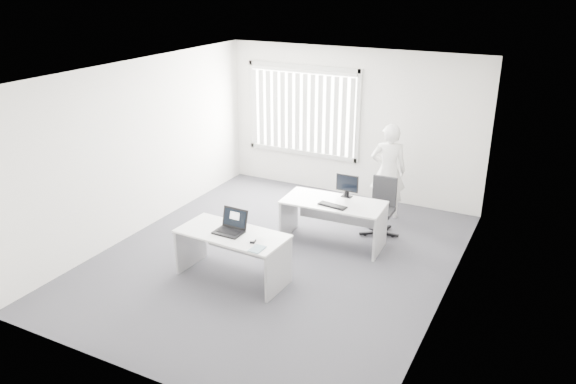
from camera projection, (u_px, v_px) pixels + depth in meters
The scene contains 18 objects.
ground at pixel (276, 258), 8.51m from camera, with size 6.00×6.00×0.00m, color #46454B.
wall_back at pixel (351, 124), 10.48m from camera, with size 5.00×0.02×2.80m, color silver.
wall_front at pixel (130, 261), 5.51m from camera, with size 5.00×0.02×2.80m, color silver.
wall_left at pixel (139, 148), 9.06m from camera, with size 0.02×6.00×2.80m, color silver.
wall_right at pixel (453, 202), 6.93m from camera, with size 0.02×6.00×2.80m, color silver.
ceiling at pixel (274, 72), 7.48m from camera, with size 5.00×6.00×0.02m, color white.
window at pixel (303, 111), 10.82m from camera, with size 2.32×0.06×1.76m, color #B5B5B1.
blinds at pixel (301, 113), 10.78m from camera, with size 2.20×0.10×1.50m, color silver, non-canonical shape.
desk_near at pixel (232, 245), 7.79m from camera, with size 1.57×0.79×0.70m.
desk_far at pixel (333, 213), 8.80m from camera, with size 1.61×0.82×0.72m.
office_chair at pixel (380, 217), 9.21m from camera, with size 0.56×0.56×0.95m.
person at pixel (388, 171), 9.68m from camera, with size 0.61×0.40×1.68m, color silver.
laptop at pixel (228, 223), 7.65m from camera, with size 0.39×0.35×0.31m, color black, non-canonical shape.
paper_sheet at pixel (252, 240), 7.51m from camera, with size 0.32×0.23×0.00m, color white.
mouse at pixel (253, 241), 7.44m from camera, with size 0.06×0.10×0.04m, color silver, non-canonical shape.
booklet at pixel (257, 249), 7.26m from camera, with size 0.16×0.22×0.01m, color silver.
keyboard at pixel (332, 206), 8.54m from camera, with size 0.45×0.15×0.02m, color black.
monitor at pixel (347, 186), 8.84m from camera, with size 0.37×0.11×0.37m, color black, non-canonical shape.
Camera 1 is at (3.61, -6.63, 4.05)m, focal length 35.00 mm.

